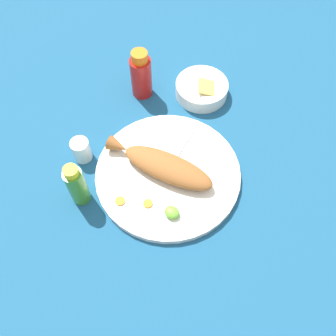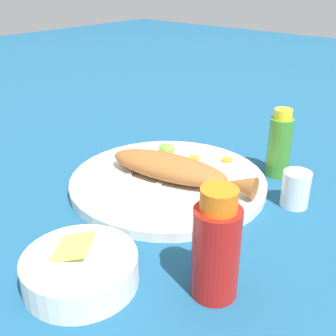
# 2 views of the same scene
# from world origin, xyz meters

# --- Properties ---
(ground_plane) EXTENTS (4.00, 4.00, 0.00)m
(ground_plane) POSITION_xyz_m (0.00, 0.00, 0.00)
(ground_plane) COLOR navy
(main_plate) EXTENTS (0.37, 0.37, 0.02)m
(main_plate) POSITION_xyz_m (0.00, 0.00, 0.01)
(main_plate) COLOR silver
(main_plate) RESTS_ON ground_plane
(fried_fish) EXTENTS (0.29, 0.12, 0.04)m
(fried_fish) POSITION_xyz_m (-0.01, -0.00, 0.04)
(fried_fish) COLOR #935628
(fried_fish) RESTS_ON main_plate
(fork_near) EXTENTS (0.05, 0.18, 0.00)m
(fork_near) POSITION_xyz_m (-0.02, 0.09, 0.02)
(fork_near) COLOR silver
(fork_near) RESTS_ON main_plate
(fork_far) EXTENTS (0.11, 0.16, 0.00)m
(fork_far) POSITION_xyz_m (0.03, 0.09, 0.02)
(fork_far) COLOR silver
(fork_far) RESTS_ON main_plate
(carrot_slice_near) EXTENTS (0.02, 0.02, 0.00)m
(carrot_slice_near) POSITION_xyz_m (-0.04, -0.14, 0.02)
(carrot_slice_near) COLOR orange
(carrot_slice_near) RESTS_ON main_plate
(carrot_slice_mid) EXTENTS (0.02, 0.02, 0.00)m
(carrot_slice_mid) POSITION_xyz_m (0.02, -0.10, 0.02)
(carrot_slice_mid) COLOR orange
(carrot_slice_mid) RESTS_ON main_plate
(lime_wedge_main) EXTENTS (0.04, 0.03, 0.02)m
(lime_wedge_main) POSITION_xyz_m (0.08, -0.09, 0.03)
(lime_wedge_main) COLOR #6BB233
(lime_wedge_main) RESTS_ON main_plate
(hot_sauce_bottle_red) EXTENTS (0.06, 0.06, 0.15)m
(hot_sauce_bottle_red) POSITION_xyz_m (-0.23, 0.18, 0.07)
(hot_sauce_bottle_red) COLOR #B21914
(hot_sauce_bottle_red) RESTS_ON ground_plane
(hot_sauce_bottle_green) EXTENTS (0.05, 0.05, 0.14)m
(hot_sauce_bottle_green) POSITION_xyz_m (-0.13, -0.18, 0.06)
(hot_sauce_bottle_green) COLOR #3D8428
(hot_sauce_bottle_green) RESTS_ON ground_plane
(salt_cup) EXTENTS (0.05, 0.05, 0.06)m
(salt_cup) POSITION_xyz_m (-0.21, -0.09, 0.03)
(salt_cup) COLOR silver
(salt_cup) RESTS_ON ground_plane
(guacamole_bowl) EXTENTS (0.15, 0.15, 0.05)m
(guacamole_bowl) POSITION_xyz_m (-0.09, 0.28, 0.02)
(guacamole_bowl) COLOR white
(guacamole_bowl) RESTS_ON ground_plane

